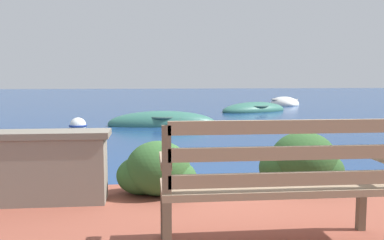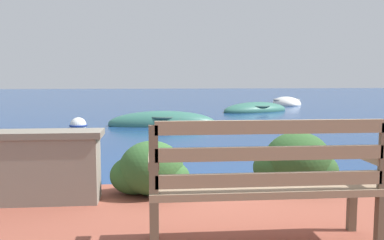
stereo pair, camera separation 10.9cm
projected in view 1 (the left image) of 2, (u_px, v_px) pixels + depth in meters
The scene contains 9 objects.
ground_plane at pixel (227, 200), 4.91m from camera, with size 80.00×80.00×0.00m.
park_bench at pixel (276, 180), 2.99m from camera, with size 1.62×0.48×0.93m.
stone_wall at pixel (8, 167), 4.03m from camera, with size 1.92×0.39×0.69m.
hedge_clump_left at pixel (157, 172), 4.33m from camera, with size 0.82×0.59×0.55m.
hedge_clump_centre at pixel (302, 164), 4.60m from camera, with size 0.90×0.65×0.61m.
rowboat_nearest at pixel (162, 123), 12.13m from camera, with size 3.09×0.97×0.73m.
rowboat_mid at pixel (254, 110), 16.82m from camera, with size 3.14×2.26×0.65m.
rowboat_far at pixel (285, 103), 20.68m from camera, with size 1.39×2.35×0.67m.
mooring_buoy at pixel (78, 126), 11.50m from camera, with size 0.48×0.48×0.44m.
Camera 1 is at (-0.88, -4.73, 1.44)m, focal length 40.00 mm.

